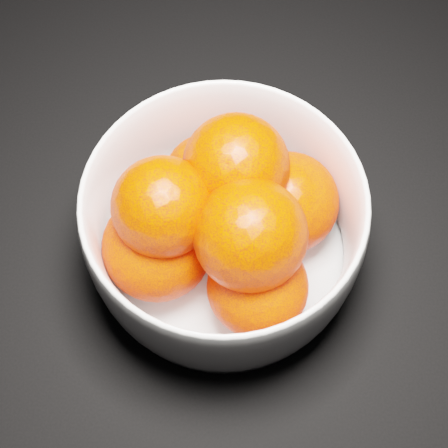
{
  "coord_description": "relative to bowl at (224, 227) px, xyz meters",
  "views": [
    {
      "loc": [
        -0.17,
        0.03,
        0.51
      ],
      "look_at": [
        -0.17,
        0.25,
        0.06
      ],
      "focal_mm": 50.0,
      "sensor_mm": 36.0,
      "label": 1
    }
  ],
  "objects": [
    {
      "name": "bowl",
      "position": [
        0.0,
        0.0,
        0.0
      ],
      "size": [
        0.22,
        0.22,
        0.11
      ],
      "rotation": [
        0.0,
        0.0,
        0.23
      ],
      "color": "silver",
      "rests_on": "ground"
    },
    {
      "name": "orange_pile",
      "position": [
        -0.0,
        -0.0,
        0.02
      ],
      "size": [
        0.19,
        0.17,
        0.13
      ],
      "color": "#EA2600",
      "rests_on": "bowl"
    }
  ]
}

